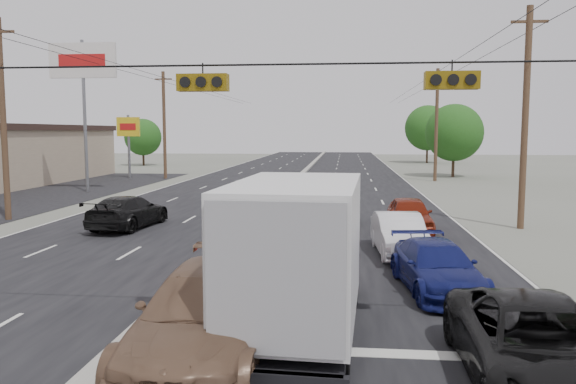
% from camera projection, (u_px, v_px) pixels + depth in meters
% --- Properties ---
extents(ground, '(200.00, 200.00, 0.00)m').
position_uv_depth(ground, '(140.00, 336.00, 12.27)').
color(ground, '#606356').
rests_on(ground, ground).
extents(road_surface, '(20.00, 160.00, 0.02)m').
position_uv_depth(road_surface, '(285.00, 191.00, 41.94)').
color(road_surface, black).
rests_on(road_surface, ground).
extents(center_median, '(0.50, 160.00, 0.20)m').
position_uv_depth(center_median, '(285.00, 190.00, 41.93)').
color(center_median, gray).
rests_on(center_median, ground).
extents(parking_lot, '(10.00, 42.00, 0.02)m').
position_uv_depth(parking_lot, '(33.00, 196.00, 38.71)').
color(parking_lot, black).
rests_on(parking_lot, ground).
extents(utility_pole_left_b, '(1.60, 0.30, 10.00)m').
position_uv_depth(utility_pole_left_b, '(3.00, 118.00, 27.82)').
color(utility_pole_left_b, '#422D1E').
rests_on(utility_pole_left_b, ground).
extents(utility_pole_left_c, '(1.60, 0.30, 10.00)m').
position_uv_depth(utility_pole_left_c, '(164.00, 124.00, 52.55)').
color(utility_pole_left_c, '#422D1E').
rests_on(utility_pole_left_c, ground).
extents(utility_pole_right_b, '(1.60, 0.30, 10.00)m').
position_uv_depth(utility_pole_right_b, '(525.00, 117.00, 25.29)').
color(utility_pole_right_b, '#422D1E').
rests_on(utility_pole_right_b, ground).
extents(utility_pole_right_c, '(1.60, 0.30, 10.00)m').
position_uv_depth(utility_pole_right_c, '(436.00, 124.00, 50.02)').
color(utility_pole_right_c, '#422D1E').
rests_on(utility_pole_right_c, ground).
extents(traffic_signals, '(25.00, 0.30, 0.54)m').
position_uv_depth(traffic_signals, '(198.00, 81.00, 11.54)').
color(traffic_signals, black).
rests_on(traffic_signals, ground).
extents(pole_sign_billboard, '(5.00, 0.25, 11.00)m').
position_uv_depth(pole_sign_billboard, '(83.00, 70.00, 40.48)').
color(pole_sign_billboard, slate).
rests_on(pole_sign_billboard, ground).
extents(pole_sign_far, '(2.20, 0.25, 6.00)m').
position_uv_depth(pole_sign_far, '(128.00, 132.00, 52.98)').
color(pole_sign_far, slate).
rests_on(pole_sign_far, ground).
extents(tree_left_far, '(4.80, 4.80, 6.12)m').
position_uv_depth(tree_left_far, '(143.00, 137.00, 73.44)').
color(tree_left_far, '#382619').
rests_on(tree_left_far, ground).
extents(tree_right_mid, '(5.60, 5.60, 7.14)m').
position_uv_depth(tree_right_mid, '(454.00, 133.00, 54.80)').
color(tree_right_mid, '#382619').
rests_on(tree_right_mid, ground).
extents(tree_right_far, '(6.40, 6.40, 8.16)m').
position_uv_depth(tree_right_far, '(428.00, 128.00, 79.35)').
color(tree_right_far, '#382619').
rests_on(tree_right_far, ground).
extents(box_truck, '(2.73, 6.92, 3.45)m').
position_uv_depth(box_truck, '(301.00, 256.00, 12.11)').
color(box_truck, black).
rests_on(box_truck, ground).
extents(tan_sedan, '(2.50, 6.11, 1.77)m').
position_uv_depth(tan_sedan, '(209.00, 315.00, 10.95)').
color(tan_sedan, brown).
rests_on(tan_sedan, ground).
extents(red_sedan, '(2.24, 4.92, 1.57)m').
position_uv_depth(red_sedan, '(243.00, 254.00, 16.87)').
color(red_sedan, '#BB0C0B').
rests_on(red_sedan, ground).
extents(black_suv, '(2.64, 5.56, 1.53)m').
position_uv_depth(black_suv, '(541.00, 348.00, 9.57)').
color(black_suv, black).
rests_on(black_suv, ground).
extents(queue_car_a, '(1.94, 3.88, 1.27)m').
position_uv_depth(queue_car_a, '(269.00, 226.00, 22.71)').
color(queue_car_a, black).
rests_on(queue_car_a, ground).
extents(queue_car_b, '(1.90, 4.62, 1.49)m').
position_uv_depth(queue_car_b, '(399.00, 235.00, 20.19)').
color(queue_car_b, silver).
rests_on(queue_car_b, ground).
extents(queue_car_c, '(3.12, 5.53, 1.46)m').
position_uv_depth(queue_car_c, '(324.00, 213.00, 25.81)').
color(queue_car_c, '#A3A6AA').
rests_on(queue_car_c, ground).
extents(queue_car_d, '(2.49, 4.90, 1.36)m').
position_uv_depth(queue_car_d, '(437.00, 268.00, 15.59)').
color(queue_car_d, navy).
rests_on(queue_car_d, ground).
extents(queue_car_e, '(1.83, 4.50, 1.53)m').
position_uv_depth(queue_car_e, '(409.00, 215.00, 24.91)').
color(queue_car_e, maroon).
rests_on(queue_car_e, ground).
extents(oncoming_near, '(2.64, 5.35, 1.50)m').
position_uv_depth(oncoming_near, '(128.00, 212.00, 25.93)').
color(oncoming_near, black).
rests_on(oncoming_near, ground).
extents(oncoming_far, '(2.76, 5.37, 1.45)m').
position_uv_depth(oncoming_far, '(246.00, 191.00, 35.50)').
color(oncoming_far, '#929499').
rests_on(oncoming_far, ground).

